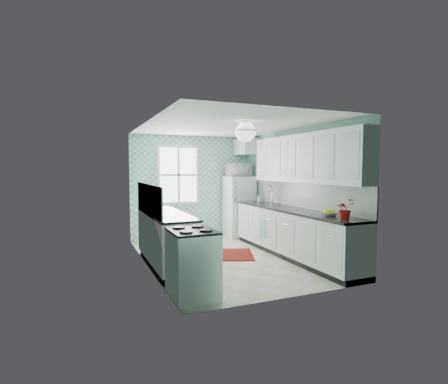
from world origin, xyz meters
name	(u,v)px	position (x,y,z in m)	size (l,w,h in m)	color
floor	(227,258)	(0.00, 0.00, -0.01)	(3.00, 4.40, 0.02)	beige
ceiling	(227,126)	(0.00, 0.00, 2.51)	(3.00, 4.40, 0.02)	white
wall_back	(192,187)	(0.00, 2.21, 1.25)	(3.00, 0.02, 2.50)	#7DBDA5
wall_front	(293,204)	(0.00, -2.21, 1.25)	(3.00, 0.02, 2.50)	#7DBDA5
wall_left	(146,195)	(-1.51, 0.00, 1.25)	(0.02, 4.40, 2.50)	#7DBDA5
wall_right	(294,191)	(1.51, 0.00, 1.25)	(0.02, 4.40, 2.50)	#7DBDA5
accent_wall	(192,187)	(0.00, 2.19, 1.25)	(3.00, 0.01, 2.50)	#6DC2B9
window	(178,175)	(-0.35, 2.16, 1.55)	(1.04, 0.05, 1.44)	white
backsplash_right	(305,195)	(1.49, -0.40, 1.20)	(0.02, 3.60, 0.51)	white
backsplash_left	(148,199)	(-1.49, -0.07, 1.20)	(0.02, 2.15, 0.51)	white
upper_cabinets_right	(305,158)	(1.33, -0.60, 1.90)	(0.33, 3.20, 0.90)	silver
upper_cabinet_fridge	(246,147)	(1.30, 1.83, 2.25)	(0.40, 0.74, 0.40)	silver
ceiling_light	(246,132)	(0.00, -0.80, 2.32)	(0.34, 0.34, 0.35)	silver
base_cabinets_right	(292,234)	(1.20, -0.40, 0.45)	(0.60, 3.60, 0.90)	white
countertop_right	(291,210)	(1.19, -0.40, 0.92)	(0.63, 3.60, 0.04)	black
base_cabinets_left	(165,240)	(-1.20, -0.07, 0.45)	(0.60, 2.15, 0.90)	white
countertop_left	(166,214)	(-1.19, -0.07, 0.92)	(0.63, 2.15, 0.04)	black
fridge	(239,207)	(1.11, 1.81, 0.76)	(0.66, 0.66, 1.51)	white
stove	(192,262)	(-1.20, -1.64, 0.46)	(0.59, 0.74, 0.89)	silver
sink	(266,204)	(1.20, 0.62, 0.93)	(0.43, 0.36, 0.53)	silver
rug	(235,254)	(0.25, 0.16, 0.01)	(0.69, 0.98, 0.02)	#630E08
dish_towel	(263,228)	(0.89, 0.18, 0.48)	(0.02, 0.24, 0.37)	#74BEA8
fruit_bowl	(330,214)	(1.20, -1.49, 0.97)	(0.25, 0.25, 0.06)	silver
potted_plant	(345,209)	(1.20, -1.85, 1.10)	(0.28, 0.24, 0.31)	#A5110F
soap_bottle	(260,198)	(1.25, 1.00, 1.02)	(0.08, 0.08, 0.17)	#AFC1D0
microwave	(239,170)	(1.11, 1.81, 1.67)	(0.57, 0.39, 0.31)	white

